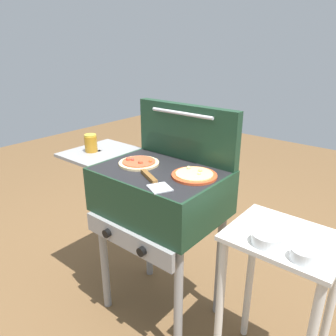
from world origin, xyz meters
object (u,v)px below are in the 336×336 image
Objects in this scene: sauce_jar at (91,143)px; grill at (158,195)px; pizza_pepperoni at (139,163)px; topping_bowl_far at (304,255)px; topping_bowl_near at (267,239)px; prep_table at (279,281)px; spatula at (153,181)px; pizza_cheese at (194,175)px.

grill is at bearing 3.82° from sauce_jar.
pizza_pepperoni is 2.22× the size of topping_bowl_far.
topping_bowl_near is at bearing -8.37° from grill.
prep_table is 0.29m from topping_bowl_far.
pizza_pepperoni is at bearing -178.94° from prep_table.
grill is 0.23m from spatula.
pizza_pepperoni is 0.26m from spatula.
sauce_jar is 1.28m from topping_bowl_far.
sauce_jar reaches higher than topping_bowl_near.
pizza_cheese is 0.61m from topping_bowl_far.
prep_table is at bearing -3.79° from pizza_cheese.
pizza_cheese reaches higher than spatula.
prep_table is (0.58, 0.15, -0.36)m from spatula.
topping_bowl_near is at bearing -3.10° from sauce_jar.
pizza_cheese is 0.59m from prep_table.
spatula reaches higher than prep_table.
prep_table is (0.47, -0.03, -0.36)m from pizza_cheese.
topping_bowl_near is (1.13, -0.06, -0.15)m from sauce_jar.
pizza_cheese is 0.21m from spatula.
pizza_cheese reaches higher than prep_table.
grill is 3.71× the size of spatula.
spatula is at bearing -165.78° from prep_table.
topping_bowl_near is (0.54, 0.05, -0.11)m from spatula.
sauce_jar is (-0.69, -0.07, 0.04)m from pizza_cheese.
topping_bowl_far is (0.11, -0.11, 0.25)m from prep_table.
spatula is at bearing -30.91° from pizza_pepperoni.
grill is 0.70m from prep_table.
grill is at bearing -169.98° from pizza_cheese.
prep_table is (0.80, 0.01, -0.36)m from pizza_pepperoni.
pizza_pepperoni reaches higher than spatula.
pizza_cheese is at bearing 5.64° from sauce_jar.
sauce_jar is at bearing -178.17° from prep_table.
pizza_pepperoni is at bearing -171.94° from pizza_cheese.
sauce_jar reaches higher than grill.
prep_table is at bearing 14.22° from spatula.
grill is at bearing 171.63° from topping_bowl_near.
sauce_jar reaches higher than spatula.
sauce_jar is at bearing -176.52° from pizza_pepperoni.
prep_table is at bearing 1.06° from pizza_pepperoni.
sauce_jar is 0.40× the size of spatula.
pizza_pepperoni is 2.06× the size of sauce_jar.
topping_bowl_far is at bearing -13.78° from pizza_cheese.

